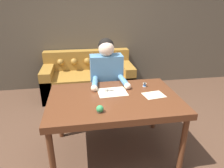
% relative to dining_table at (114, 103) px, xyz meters
% --- Properties ---
extents(ground_plane, '(16.00, 16.00, 0.00)m').
position_rel_dining_table_xyz_m(ground_plane, '(0.00, -0.09, -0.68)').
color(ground_plane, '#4C3323').
extents(wall_back, '(8.00, 0.06, 2.60)m').
position_rel_dining_table_xyz_m(wall_back, '(0.00, 2.20, 0.62)').
color(wall_back, brown).
rests_on(wall_back, ground_plane).
extents(dining_table, '(1.44, 0.95, 0.75)m').
position_rel_dining_table_xyz_m(dining_table, '(0.00, 0.00, 0.00)').
color(dining_table, '#562D19').
rests_on(dining_table, ground_plane).
extents(couch, '(1.70, 0.84, 0.82)m').
position_rel_dining_table_xyz_m(couch, '(-0.21, 1.78, -0.38)').
color(couch, olive).
rests_on(couch, ground_plane).
extents(person, '(0.48, 0.62, 1.29)m').
position_rel_dining_table_xyz_m(person, '(0.01, 0.63, -0.02)').
color(person, '#33281E').
rests_on(person, ground_plane).
extents(pattern_paper_main, '(0.34, 0.27, 0.00)m').
position_rel_dining_table_xyz_m(pattern_paper_main, '(0.01, 0.13, 0.07)').
color(pattern_paper_main, beige).
rests_on(pattern_paper_main, dining_table).
extents(pattern_paper_offcut, '(0.25, 0.21, 0.00)m').
position_rel_dining_table_xyz_m(pattern_paper_offcut, '(0.46, -0.02, 0.07)').
color(pattern_paper_offcut, beige).
rests_on(pattern_paper_offcut, dining_table).
extents(scissors, '(0.25, 0.11, 0.01)m').
position_rel_dining_table_xyz_m(scissors, '(0.00, 0.17, 0.07)').
color(scissors, silver).
rests_on(scissors, dining_table).
extents(thread_spool, '(0.04, 0.04, 0.05)m').
position_rel_dining_table_xyz_m(thread_spool, '(0.43, 0.23, 0.09)').
color(thread_spool, '#3366B2').
rests_on(thread_spool, dining_table).
extents(pin_cushion, '(0.07, 0.07, 0.07)m').
position_rel_dining_table_xyz_m(pin_cushion, '(-0.18, -0.29, 0.10)').
color(pin_cushion, '#4C3828').
rests_on(pin_cushion, dining_table).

